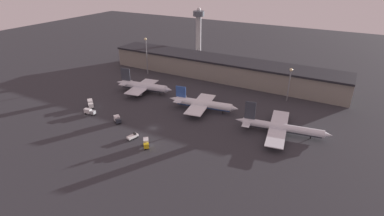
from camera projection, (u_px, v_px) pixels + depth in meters
ground at (153, 128)px, 145.85m from camera, size 600.00×600.00×0.00m
terminal_building at (221, 68)px, 206.98m from camera, size 165.18×22.27×14.13m
airplane_0 at (144, 86)px, 184.92m from camera, size 38.84×28.25×14.31m
airplane_1 at (203, 104)px, 162.40m from camera, size 39.63×29.54×12.16m
airplane_2 at (281, 127)px, 139.89m from camera, size 44.05×37.31×14.14m
service_vehicle_0 at (133, 136)px, 136.62m from camera, size 3.44×5.73×2.51m
service_vehicle_1 at (117, 119)px, 150.52m from camera, size 5.61×4.97×3.23m
service_vehicle_2 at (89, 111)px, 158.56m from camera, size 6.46×2.82×3.06m
service_vehicle_3 at (146, 143)px, 130.26m from camera, size 5.04×5.52×3.53m
service_vehicle_4 at (90, 103)px, 167.10m from camera, size 6.72×6.05×3.73m
lamp_post_0 at (146, 51)px, 211.26m from camera, size 1.80×1.80×26.14m
lamp_post_1 at (290, 80)px, 169.43m from camera, size 1.80×1.80×19.86m
control_tower at (199, 29)px, 245.30m from camera, size 9.00×9.00×41.15m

